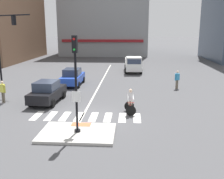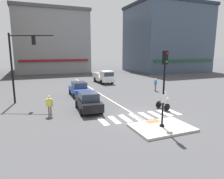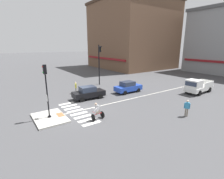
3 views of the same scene
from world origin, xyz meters
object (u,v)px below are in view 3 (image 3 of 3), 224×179
car_black_westbound_near (88,93)px  car_blue_westbound_far (128,87)px  signal_pole (46,87)px  pedestrian_waiting_far_side (187,107)px  pickup_truck_white_eastbound_distant (197,86)px  cyclist (97,111)px  traffic_light_mast (99,60)px  pedestrian_at_curb_left (76,87)px

car_black_westbound_near → car_blue_westbound_far: bearing=84.8°
signal_pole → pedestrian_waiting_far_side: bearing=57.8°
car_blue_westbound_far → pickup_truck_white_eastbound_distant: bearing=53.2°
pickup_truck_white_eastbound_distant → cyclist: bearing=-91.2°
pedestrian_waiting_far_side → pickup_truck_white_eastbound_distant: bearing=113.9°
pickup_truck_white_eastbound_distant → cyclist: size_ratio=3.08×
traffic_light_mast → car_black_westbound_near: bearing=-42.1°
signal_pole → car_blue_westbound_far: 12.60m
car_black_westbound_near → pedestrian_waiting_far_side: 11.72m
signal_pole → cyclist: bearing=52.9°
signal_pole → traffic_light_mast: (-8.88, 10.80, 1.27)m
signal_pole → car_black_westbound_near: (-3.43, 5.88, -2.32)m
traffic_light_mast → car_blue_westbound_far: bearing=11.7°
cyclist → pedestrian_waiting_far_side: cyclist is taller
signal_pole → car_blue_westbound_far: size_ratio=1.21×
signal_pole → cyclist: 5.09m
signal_pole → pedestrian_at_curb_left: 8.94m
pedestrian_waiting_far_side → signal_pole: bearing=-122.2°
car_blue_westbound_far → car_black_westbound_near: same height
pickup_truck_white_eastbound_distant → pedestrian_waiting_far_side: bearing=-66.1°
car_blue_westbound_far → pickup_truck_white_eastbound_distant: pickup_truck_white_eastbound_distant is taller
signal_pole → car_black_westbound_near: 7.19m
car_black_westbound_near → pedestrian_at_curb_left: 3.28m
car_blue_westbound_far → signal_pole: bearing=-76.6°
signal_pole → pedestrian_waiting_far_side: signal_pole is taller
traffic_light_mast → pedestrian_waiting_far_side: size_ratio=4.07×
car_blue_westbound_far → cyclist: cyclist is taller
car_blue_westbound_far → pickup_truck_white_eastbound_distant: 9.96m
car_blue_westbound_far → pedestrian_at_curb_left: bearing=-120.4°
pickup_truck_white_eastbound_distant → pedestrian_waiting_far_side: 9.69m
car_blue_westbound_far → pedestrian_at_curb_left: size_ratio=2.46×
car_black_westbound_near → pickup_truck_white_eastbound_distant: 15.57m
car_black_westbound_near → pickup_truck_white_eastbound_distant: bearing=65.2°
car_blue_westbound_far → car_black_westbound_near: (-0.56, -6.16, 0.00)m
pedestrian_waiting_far_side → traffic_light_mast: bearing=-178.7°
pickup_truck_white_eastbound_distant → car_blue_westbound_far: bearing=-126.8°
signal_pole → cyclist: signal_pole is taller
signal_pole → car_black_westbound_near: signal_pole is taller
pedestrian_at_curb_left → traffic_light_mast: bearing=112.5°
car_blue_westbound_far → cyclist: bearing=-56.2°
car_blue_westbound_far → pedestrian_at_curb_left: pedestrian_at_curb_left is taller
traffic_light_mast → cyclist: size_ratio=4.04×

